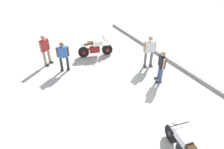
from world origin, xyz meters
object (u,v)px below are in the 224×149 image
motorcycle_cream_vintage (95,48)px  person_in_red_shirt (45,48)px  person_in_blue_shirt (63,55)px  motorcycle_silver_cruiser (185,148)px  person_in_black_shirt (161,65)px  person_in_white_shirt (149,50)px

motorcycle_cream_vintage → person_in_red_shirt: (-0.56, -2.58, 0.47)m
person_in_red_shirt → person_in_blue_shirt: size_ratio=1.05×
motorcycle_cream_vintage → person_in_blue_shirt: size_ratio=1.18×
motorcycle_silver_cruiser → person_in_black_shirt: 4.11m
person_in_white_shirt → person_in_blue_shirt: size_ratio=1.06×
motorcycle_silver_cruiser → motorcycle_cream_vintage: (-7.16, 0.68, -0.03)m
motorcycle_cream_vintage → person_in_black_shirt: person_in_black_shirt is taller
person_in_black_shirt → person_in_blue_shirt: bearing=-14.4°
motorcycle_silver_cruiser → person_in_blue_shirt: (-6.66, -1.34, 0.38)m
motorcycle_cream_vintage → person_in_white_shirt: 3.06m
motorcycle_silver_cruiser → person_in_blue_shirt: bearing=25.4°
person_in_red_shirt → motorcycle_silver_cruiser: bearing=-16.6°
motorcycle_silver_cruiser → person_in_red_shirt: size_ratio=1.23×
motorcycle_silver_cruiser → motorcycle_cream_vintage: size_ratio=1.09×
person_in_white_shirt → person_in_black_shirt: (1.29, -0.36, -0.07)m
motorcycle_silver_cruiser → motorcycle_cream_vintage: motorcycle_silver_cruiser is taller
motorcycle_cream_vintage → person_in_red_shirt: person_in_red_shirt is taller
motorcycle_cream_vintage → person_in_blue_shirt: (0.50, -2.02, 0.42)m
motorcycle_cream_vintage → motorcycle_silver_cruiser: bearing=-76.3°
person_in_red_shirt → person_in_white_shirt: person_in_white_shirt is taller
motorcycle_cream_vintage → person_in_red_shirt: bearing=-173.0°
person_in_red_shirt → person_in_black_shirt: person_in_red_shirt is taller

